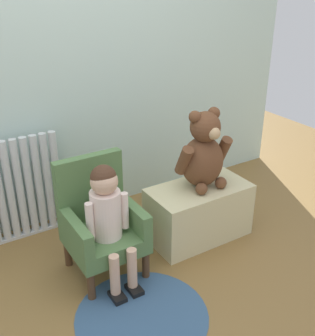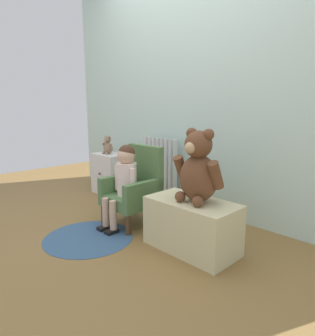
# 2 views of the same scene
# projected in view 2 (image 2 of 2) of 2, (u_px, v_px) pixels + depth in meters

# --- Properties ---
(ground_plane) EXTENTS (6.00, 6.00, 0.00)m
(ground_plane) POSITION_uv_depth(u_px,v_px,m) (101.00, 237.00, 2.38)
(ground_plane) COLOR brown
(back_wall) EXTENTS (3.80, 0.05, 2.40)m
(back_wall) POSITION_uv_depth(u_px,v_px,m) (192.00, 88.00, 2.89)
(back_wall) COLOR silver
(back_wall) RESTS_ON ground_plane
(radiator) EXTENTS (0.50, 0.05, 0.70)m
(radiator) POSITION_uv_depth(u_px,v_px,m) (160.00, 171.00, 3.20)
(radiator) COLOR silver
(radiator) RESTS_ON ground_plane
(small_dresser) EXTENTS (0.41, 0.30, 0.48)m
(small_dresser) POSITION_uv_depth(u_px,v_px,m) (110.00, 174.00, 3.55)
(small_dresser) COLOR silver
(small_dresser) RESTS_ON ground_plane
(child_armchair) EXTENTS (0.41, 0.41, 0.68)m
(child_armchair) POSITION_uv_depth(u_px,v_px,m) (135.00, 188.00, 2.63)
(child_armchair) COLOR #507442
(child_armchair) RESTS_ON ground_plane
(child_figure) EXTENTS (0.25, 0.35, 0.71)m
(child_figure) POSITION_uv_depth(u_px,v_px,m) (125.00, 175.00, 2.52)
(child_figure) COLOR silver
(child_figure) RESTS_ON ground_plane
(low_bench) EXTENTS (0.66, 0.35, 0.37)m
(low_bench) POSITION_uv_depth(u_px,v_px,m) (192.00, 225.00, 2.15)
(low_bench) COLOR beige
(low_bench) RESTS_ON ground_plane
(large_teddy_bear) EXTENTS (0.37, 0.26, 0.51)m
(large_teddy_bear) POSITION_uv_depth(u_px,v_px,m) (198.00, 170.00, 2.06)
(large_teddy_bear) COLOR brown
(large_teddy_bear) RESTS_ON low_bench
(small_teddy_bear) EXTENTS (0.15, 0.11, 0.21)m
(small_teddy_bear) POSITION_uv_depth(u_px,v_px,m) (108.00, 146.00, 3.48)
(small_teddy_bear) COLOR #896C56
(small_teddy_bear) RESTS_ON small_dresser
(floor_rug) EXTENTS (0.70, 0.70, 0.01)m
(floor_rug) POSITION_uv_depth(u_px,v_px,m) (89.00, 238.00, 2.37)
(floor_rug) COLOR #345476
(floor_rug) RESTS_ON ground_plane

